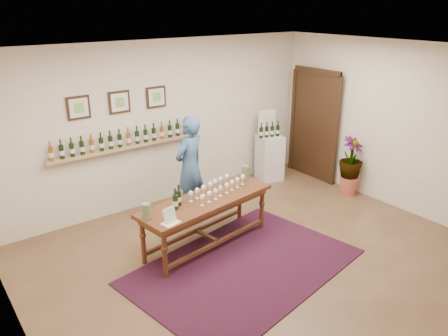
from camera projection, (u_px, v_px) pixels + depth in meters
ground at (258, 258)px, 6.10m from camera, size 6.00×6.00×0.00m
room_shell at (280, 128)px, 8.28m from camera, size 6.00×6.00×6.00m
rug at (244, 266)px, 5.89m from camera, size 3.26×2.45×0.02m
tasting_table at (207, 206)px, 6.22m from camera, size 2.16×0.95×0.74m
table_glasses at (215, 189)px, 6.30m from camera, size 1.26×0.60×0.17m
table_bottles at (177, 198)px, 5.88m from camera, size 0.27×0.17×0.27m
pitcher_left at (146, 211)px, 5.57m from camera, size 0.14×0.14×0.21m
pitcher_right at (245, 172)px, 6.85m from camera, size 0.17×0.17×0.21m
menu_card at (170, 215)px, 5.48m from camera, size 0.25×0.21×0.20m
display_pedestal at (270, 158)px, 8.69m from camera, size 0.55×0.55×0.90m
pedestal_bottles at (269, 130)px, 8.42m from camera, size 0.28×0.14×0.27m
info_sign at (267, 121)px, 8.56m from camera, size 0.37×0.12×0.52m
potted_plant at (350, 166)px, 7.93m from camera, size 0.55×0.55×0.95m
person at (190, 167)px, 7.09m from camera, size 0.72×0.59×1.69m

